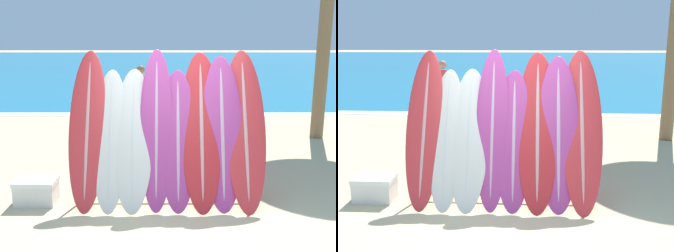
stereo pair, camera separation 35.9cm
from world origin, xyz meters
The scene contains 15 objects.
ground_plane centered at (0.00, 0.00, 0.00)m, with size 160.00×160.00×0.00m, color #CCB789.
ocean_water centered at (0.00, 36.79, 0.00)m, with size 120.00×60.00×0.01m.
surfboard_rack centered at (-0.09, 0.55, 0.52)m, with size 2.61×0.04×0.97m.
surfboard_slot_0 centered at (-1.24, 0.59, 1.12)m, with size 0.54×1.07×2.24m.
surfboard_slot_1 centered at (-0.91, 0.53, 0.98)m, with size 0.51×0.97×1.96m.
surfboard_slot_2 centered at (-0.57, 0.53, 0.98)m, with size 0.57×1.01×1.97m.
surfboard_slot_3 centered at (-0.24, 0.59, 1.13)m, with size 0.49×0.99×2.26m.
surfboard_slot_4 centered at (0.07, 0.53, 0.98)m, with size 0.53×0.91×1.95m.
surfboard_slot_5 centered at (0.41, 0.59, 1.11)m, with size 0.60×1.13×2.21m.
surfboard_slot_6 centered at (0.71, 0.57, 1.08)m, with size 0.59×0.99×2.16m.
surfboard_slot_7 centered at (1.05, 0.61, 1.12)m, with size 0.59×1.18×2.24m.
person_near_water centered at (-0.81, 5.77, 0.93)m, with size 0.29×0.23×1.70m.
person_mid_beach centered at (-2.20, 6.27, 0.98)m, with size 0.30×0.24×1.80m.
person_far_left centered at (0.62, 5.70, 0.92)m, with size 0.28×0.22×1.68m.
cooler_box centered at (-2.02, 0.52, 0.19)m, with size 0.60×0.42×0.37m.
Camera 2 is at (0.29, -4.94, 2.39)m, focal length 42.00 mm.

